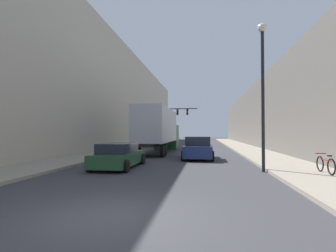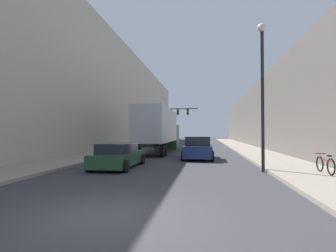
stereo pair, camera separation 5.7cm
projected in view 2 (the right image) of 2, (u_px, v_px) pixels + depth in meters
The scene contains 11 objects.
ground_plane at pixel (109, 217), 6.06m from camera, with size 200.00×200.00×0.00m, color #38383D.
sidewalk_right at pixel (241, 147), 34.76m from camera, with size 3.43×80.00×0.15m.
sidewalk_left at pixel (140, 146), 36.74m from camera, with size 3.43×80.00×0.15m.
building_right at pixel (278, 115), 34.18m from camera, with size 6.00×80.00×8.40m.
building_left at pixel (108, 97), 37.59m from camera, with size 6.00×80.00×14.15m.
semi_truck at pixel (159, 129), 25.79m from camera, with size 2.56×12.65×4.14m.
sedan_car at pixel (119, 156), 14.57m from camera, with size 2.09×4.74×1.37m.
suv_car at pixel (198, 148), 19.38m from camera, with size 2.22×4.57×1.66m.
traffic_signal_gantry at pixel (169, 118), 40.36m from camera, with size 6.17×0.35×5.91m.
street_lamp at pixel (262, 77), 13.05m from camera, with size 0.44×0.44×7.44m.
parked_bicycle at pixel (325, 165), 11.56m from camera, with size 0.44×1.83×0.86m.
Camera 2 is at (2.24, -5.85, 1.96)m, focal length 28.00 mm.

